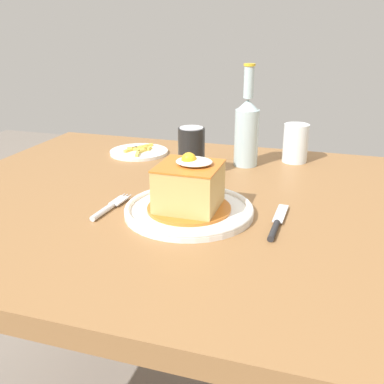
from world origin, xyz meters
TOP-DOWN VIEW (x-y plane):
  - dining_table at (0.00, 0.00)m, footprint 1.18×0.94m
  - main_plate at (0.03, -0.08)m, footprint 0.26×0.26m
  - sandwich_meal at (0.03, -0.08)m, footprint 0.17×0.17m
  - fork at (-0.13, -0.12)m, footprint 0.03×0.14m
  - knife at (0.21, -0.10)m, footprint 0.02×0.17m
  - soda_can at (-0.03, 0.15)m, footprint 0.07×0.07m
  - beer_bottle_clear at (0.08, 0.28)m, footprint 0.06×0.06m
  - drinking_glass at (0.20, 0.35)m, footprint 0.07×0.07m
  - side_plate_fries at (-0.24, 0.29)m, footprint 0.17×0.17m

SIDE VIEW (x-z plane):
  - dining_table at x=0.00m, z-range 0.26..0.98m
  - side_plate_fries at x=-0.24m, z-range 0.72..0.74m
  - fork at x=-0.13m, z-range 0.72..0.73m
  - knife at x=0.21m, z-range 0.72..0.73m
  - main_plate at x=0.03m, z-range 0.72..0.74m
  - drinking_glass at x=0.20m, z-range 0.72..0.82m
  - sandwich_meal at x=0.03m, z-range 0.72..0.84m
  - soda_can at x=-0.03m, z-range 0.72..0.85m
  - beer_bottle_clear at x=0.08m, z-range 0.69..0.96m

